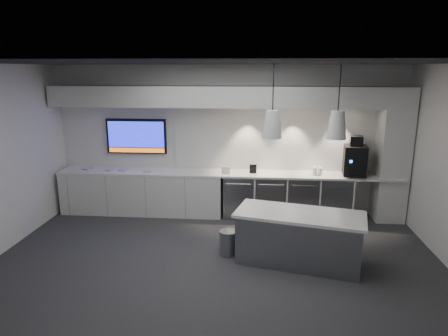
# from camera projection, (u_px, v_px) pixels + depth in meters

# --- Properties ---
(floor) EXTENTS (7.00, 7.00, 0.00)m
(floor) POSITION_uv_depth(u_px,v_px,m) (216.00, 265.00, 6.12)
(floor) COLOR #2E2E31
(floor) RESTS_ON ground
(ceiling) EXTENTS (7.00, 7.00, 0.00)m
(ceiling) POSITION_uv_depth(u_px,v_px,m) (215.00, 63.00, 5.39)
(ceiling) COLOR black
(ceiling) RESTS_ON wall_back
(wall_back) EXTENTS (7.00, 0.00, 7.00)m
(wall_back) POSITION_uv_depth(u_px,v_px,m) (228.00, 140.00, 8.17)
(wall_back) COLOR silver
(wall_back) RESTS_ON floor
(wall_front) EXTENTS (7.00, 0.00, 7.00)m
(wall_front) POSITION_uv_depth(u_px,v_px,m) (184.00, 244.00, 3.34)
(wall_front) COLOR silver
(wall_front) RESTS_ON floor
(back_counter) EXTENTS (6.80, 0.65, 0.04)m
(back_counter) POSITION_uv_depth(u_px,v_px,m) (227.00, 173.00, 8.00)
(back_counter) COLOR white
(back_counter) RESTS_ON left_base_cabinets
(left_base_cabinets) EXTENTS (3.30, 0.63, 0.86)m
(left_base_cabinets) POSITION_uv_depth(u_px,v_px,m) (143.00, 192.00, 8.26)
(left_base_cabinets) COLOR silver
(left_base_cabinets) RESTS_ON floor
(fridge_unit_a) EXTENTS (0.60, 0.61, 0.85)m
(fridge_unit_a) POSITION_uv_depth(u_px,v_px,m) (239.00, 195.00, 8.10)
(fridge_unit_a) COLOR gray
(fridge_unit_a) RESTS_ON floor
(fridge_unit_b) EXTENTS (0.60, 0.61, 0.85)m
(fridge_unit_b) POSITION_uv_depth(u_px,v_px,m) (270.00, 196.00, 8.04)
(fridge_unit_b) COLOR gray
(fridge_unit_b) RESTS_ON floor
(fridge_unit_c) EXTENTS (0.60, 0.61, 0.85)m
(fridge_unit_c) POSITION_uv_depth(u_px,v_px,m) (302.00, 197.00, 7.99)
(fridge_unit_c) COLOR gray
(fridge_unit_c) RESTS_ON floor
(fridge_unit_d) EXTENTS (0.60, 0.61, 0.85)m
(fridge_unit_d) POSITION_uv_depth(u_px,v_px,m) (334.00, 198.00, 7.94)
(fridge_unit_d) COLOR gray
(fridge_unit_d) RESTS_ON floor
(backsplash) EXTENTS (4.60, 0.03, 1.30)m
(backsplash) POSITION_uv_depth(u_px,v_px,m) (287.00, 139.00, 8.04)
(backsplash) COLOR silver
(backsplash) RESTS_ON wall_back
(soffit) EXTENTS (6.90, 0.60, 0.40)m
(soffit) POSITION_uv_depth(u_px,v_px,m) (227.00, 97.00, 7.66)
(soffit) COLOR silver
(soffit) RESTS_ON wall_back
(column) EXTENTS (0.55, 0.55, 2.60)m
(column) POSITION_uv_depth(u_px,v_px,m) (393.00, 155.00, 7.67)
(column) COLOR silver
(column) RESTS_ON floor
(wall_tv) EXTENTS (1.25, 0.07, 0.72)m
(wall_tv) POSITION_uv_depth(u_px,v_px,m) (137.00, 136.00, 8.26)
(wall_tv) COLOR black
(wall_tv) RESTS_ON wall_back
(island) EXTENTS (2.05, 1.24, 0.81)m
(island) POSITION_uv_depth(u_px,v_px,m) (299.00, 238.00, 6.10)
(island) COLOR gray
(island) RESTS_ON floor
(bin) EXTENTS (0.37, 0.37, 0.40)m
(bin) POSITION_uv_depth(u_px,v_px,m) (228.00, 243.00, 6.43)
(bin) COLOR gray
(bin) RESTS_ON floor
(coffee_machine) EXTENTS (0.48, 0.64, 0.77)m
(coffee_machine) POSITION_uv_depth(u_px,v_px,m) (355.00, 159.00, 7.74)
(coffee_machine) COLOR black
(coffee_machine) RESTS_ON back_counter
(sign_black) EXTENTS (0.14, 0.02, 0.18)m
(sign_black) POSITION_uv_depth(u_px,v_px,m) (253.00, 169.00, 7.90)
(sign_black) COLOR black
(sign_black) RESTS_ON back_counter
(sign_white) EXTENTS (0.18, 0.06, 0.14)m
(sign_white) POSITION_uv_depth(u_px,v_px,m) (226.00, 170.00, 7.88)
(sign_white) COLOR white
(sign_white) RESTS_ON back_counter
(cup_cluster) EXTENTS (0.18, 0.18, 0.15)m
(cup_cluster) POSITION_uv_depth(u_px,v_px,m) (317.00, 171.00, 7.79)
(cup_cluster) COLOR silver
(cup_cluster) RESTS_ON back_counter
(tray_a) EXTENTS (0.20, 0.20, 0.02)m
(tray_a) POSITION_uv_depth(u_px,v_px,m) (87.00, 169.00, 8.23)
(tray_a) COLOR #ADADAD
(tray_a) RESTS_ON back_counter
(tray_b) EXTENTS (0.19, 0.19, 0.02)m
(tray_b) POSITION_uv_depth(u_px,v_px,m) (109.00, 170.00, 8.15)
(tray_b) COLOR #ADADAD
(tray_b) RESTS_ON back_counter
(tray_c) EXTENTS (0.19, 0.19, 0.02)m
(tray_c) POSITION_uv_depth(u_px,v_px,m) (123.00, 170.00, 8.13)
(tray_c) COLOR #ADADAD
(tray_c) RESTS_ON back_counter
(tray_d) EXTENTS (0.17, 0.17, 0.02)m
(tray_d) POSITION_uv_depth(u_px,v_px,m) (147.00, 171.00, 8.05)
(tray_d) COLOR #ADADAD
(tray_d) RESTS_ON back_counter
(pendant_left) EXTENTS (0.28, 0.28, 1.10)m
(pendant_left) POSITION_uv_depth(u_px,v_px,m) (272.00, 124.00, 5.71)
(pendant_left) COLOR silver
(pendant_left) RESTS_ON ceiling
(pendant_right) EXTENTS (0.28, 0.28, 1.10)m
(pendant_right) POSITION_uv_depth(u_px,v_px,m) (337.00, 125.00, 5.64)
(pendant_right) COLOR silver
(pendant_right) RESTS_ON ceiling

